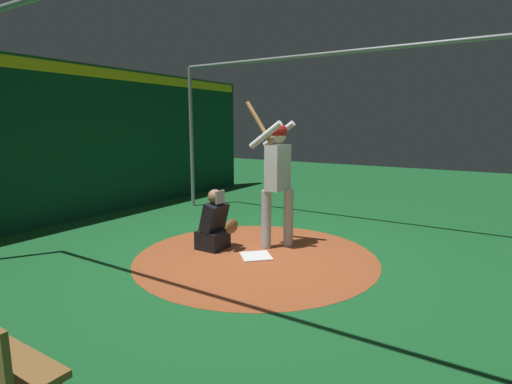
# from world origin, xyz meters

# --- Properties ---
(ground_plane) EXTENTS (26.64, 26.64, 0.00)m
(ground_plane) POSITION_xyz_m (0.00, 0.00, 0.00)
(ground_plane) COLOR #195B28
(dirt_circle) EXTENTS (3.47, 3.47, 0.01)m
(dirt_circle) POSITION_xyz_m (0.00, 0.00, 0.00)
(dirt_circle) COLOR #9E4C28
(dirt_circle) RESTS_ON ground
(home_plate) EXTENTS (0.59, 0.59, 0.01)m
(home_plate) POSITION_xyz_m (0.00, 0.00, 0.01)
(home_plate) COLOR white
(home_plate) RESTS_ON dirt_circle
(batter) EXTENTS (0.68, 0.49, 2.23)m
(batter) POSITION_xyz_m (0.02, 0.56, 1.18)
(batter) COLOR #B3B3B7
(batter) RESTS_ON ground
(catcher) EXTENTS (0.58, 0.40, 0.93)m
(catcher) POSITION_xyz_m (-0.72, -0.03, 0.36)
(catcher) COLOR black
(catcher) RESTS_ON ground
(back_wall) EXTENTS (0.22, 10.64, 3.06)m
(back_wall) POSITION_xyz_m (-4.28, 0.00, 1.54)
(back_wall) COLOR #0C3D26
(back_wall) RESTS_ON ground
(cage_frame) EXTENTS (6.42, 4.60, 3.16)m
(cage_frame) POSITION_xyz_m (0.00, 0.00, 2.24)
(cage_frame) COLOR gray
(cage_frame) RESTS_ON ground
(baseball_0) EXTENTS (0.07, 0.07, 0.07)m
(baseball_0) POSITION_xyz_m (-0.29, 0.77, 0.04)
(baseball_0) COLOR white
(baseball_0) RESTS_ON dirt_circle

